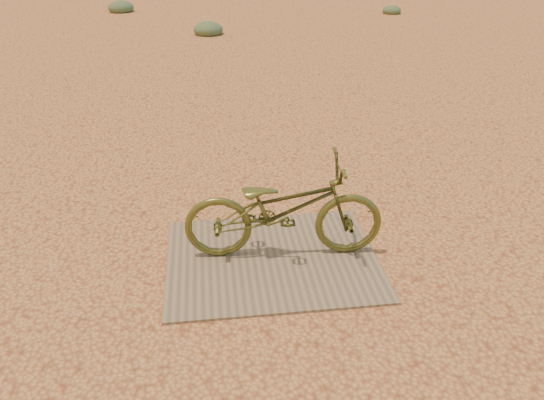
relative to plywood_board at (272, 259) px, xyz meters
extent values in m
plane|color=tan|center=(0.12, -0.05, -0.01)|extent=(120.00, 120.00, 0.00)
cube|color=#7E6B54|center=(0.00, 0.00, 0.00)|extent=(1.68, 1.33, 0.02)
imported|color=#525522|center=(0.10, 0.07, 0.42)|extent=(1.59, 0.65, 0.82)
ellipsoid|color=#55704D|center=(-0.31, 9.15, -0.01)|extent=(0.67, 0.67, 0.37)
ellipsoid|color=#55704D|center=(4.80, 11.37, -0.01)|extent=(0.51, 0.51, 0.28)
ellipsoid|color=#55704D|center=(-2.69, 12.64, -0.01)|extent=(0.71, 0.71, 0.39)
camera|label=1|loc=(-0.45, -3.49, 2.45)|focal=35.00mm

